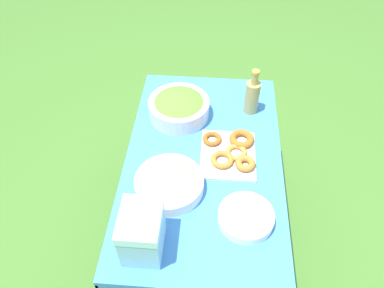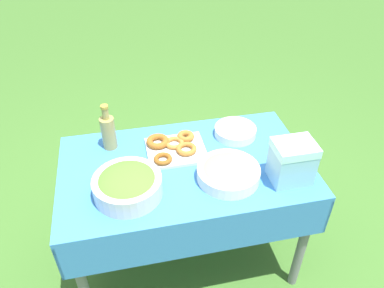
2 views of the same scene
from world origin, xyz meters
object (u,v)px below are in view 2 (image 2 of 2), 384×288
(salad_bowl, at_px, (127,184))
(donut_platter, at_px, (174,147))
(cooler_box, at_px, (292,162))
(olive_oil_bottle, at_px, (108,131))
(plate_stack, at_px, (235,131))
(pasta_bowl, at_px, (228,172))

(salad_bowl, xyz_separation_m, donut_platter, (0.26, 0.27, -0.04))
(cooler_box, bearing_deg, olive_oil_bottle, 152.36)
(olive_oil_bottle, bearing_deg, cooler_box, -27.64)
(plate_stack, height_order, cooler_box, cooler_box)
(plate_stack, relative_size, cooler_box, 1.08)
(salad_bowl, bearing_deg, pasta_bowl, 0.67)
(salad_bowl, height_order, donut_platter, salad_bowl)
(pasta_bowl, height_order, plate_stack, pasta_bowl)
(salad_bowl, height_order, olive_oil_bottle, olive_oil_bottle)
(pasta_bowl, distance_m, plate_stack, 0.36)
(cooler_box, bearing_deg, salad_bowl, 175.57)
(salad_bowl, xyz_separation_m, cooler_box, (0.76, -0.06, 0.05))
(olive_oil_bottle, distance_m, cooler_box, 0.93)
(pasta_bowl, height_order, donut_platter, pasta_bowl)
(plate_stack, relative_size, olive_oil_bottle, 0.89)
(donut_platter, height_order, cooler_box, cooler_box)
(pasta_bowl, height_order, olive_oil_bottle, olive_oil_bottle)
(olive_oil_bottle, xyz_separation_m, cooler_box, (0.83, -0.43, 0.01))
(cooler_box, bearing_deg, donut_platter, 146.46)
(olive_oil_bottle, bearing_deg, salad_bowl, -80.00)
(salad_bowl, xyz_separation_m, pasta_bowl, (0.48, 0.01, -0.02))
(olive_oil_bottle, bearing_deg, pasta_bowl, -34.18)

